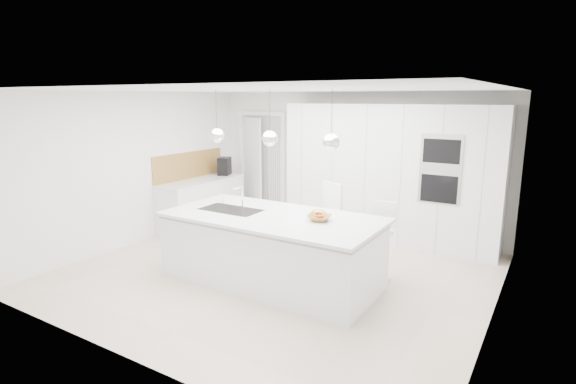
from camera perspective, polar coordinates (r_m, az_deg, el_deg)
The scene contains 27 objects.
floor at distance 6.38m, azimuth -1.43°, elevation -10.19°, with size 5.50×5.50×0.00m, color beige.
wall_back at distance 8.20m, azimuth 8.07°, elevation 3.73°, with size 5.50×5.50×0.00m, color white.
wall_left at distance 7.85m, azimuth -18.62°, elevation 2.86°, with size 5.00×5.00×0.00m, color white.
ceiling at distance 5.91m, azimuth -1.56°, elevation 12.87°, with size 5.50×5.50×0.00m, color white.
tall_cabinets at distance 7.66m, azimuth 12.65°, elevation 2.22°, with size 3.60×0.60×2.30m, color white.
oven_stack at distance 7.09m, azimuth 18.78°, elevation 2.76°, with size 0.62×0.04×1.05m, color #A5A5A8, non-canonical shape.
doorway_frame at distance 9.15m, azimuth -3.31°, elevation 3.25°, with size 1.11×0.08×2.13m, color white, non-canonical shape.
hallway_door at distance 9.26m, azimuth -4.76°, elevation 3.21°, with size 0.82×0.04×2.00m, color white.
radiator at distance 9.00m, azimuth -1.66°, elevation 1.99°, with size 0.32×0.04×1.40m, color white, non-canonical shape.
left_base_cabinets at distance 8.60m, azimuth -10.85°, elevation -1.55°, with size 0.60×1.80×0.86m, color white.
left_worktop at distance 8.51m, azimuth -10.97°, elevation 1.40°, with size 0.62×1.82×0.04m, color white.
oak_backsplash at distance 8.66m, azimuth -12.45°, elevation 3.33°, with size 0.02×1.80×0.50m, color #AB7C3B.
island_base at distance 5.94m, azimuth -2.22°, elevation -7.46°, with size 2.80×1.20×0.86m, color white.
island_worktop at distance 5.85m, azimuth -1.98°, elevation -3.17°, with size 2.84×1.40×0.04m, color white.
island_sink at distance 6.20m, azimuth -7.26°, elevation -2.96°, with size 0.84×0.44×0.18m, color #3F3F42, non-canonical shape.
island_tap at distance 6.27m, azimuth -5.82°, elevation -0.60°, with size 0.02×0.02×0.30m, color white.
pendant_left at distance 6.14m, azimuth -9.00°, elevation 7.09°, with size 0.20×0.20×0.20m, color white.
pendant_mid at distance 5.63m, azimuth -2.34°, elevation 6.80°, with size 0.20×0.20×0.20m, color white.
pendant_right at distance 5.20m, azimuth 5.51°, elevation 6.34°, with size 0.20×0.20×0.20m, color white.
fruit_bowl at distance 5.60m, azimuth 4.00°, elevation -3.29°, with size 0.29×0.29×0.07m, color #AB7C3B.
espresso_machine at distance 8.96m, azimuth -8.07°, elevation 3.27°, with size 0.21×0.32×0.34m, color black.
bar_stool_left at distance 6.39m, azimuth 4.99°, elevation -4.47°, with size 0.40×0.55×1.21m, color white, non-canonical shape.
bar_stool_right at distance 6.12m, azimuth 11.54°, elevation -6.24°, with size 0.34×0.48×1.04m, color white, non-canonical shape.
apple_a at distance 5.63m, azimuth 4.11°, elevation -2.89°, with size 0.07×0.07×0.07m, color #AF1F0B.
apple_b at distance 5.61m, azimuth 3.80°, elevation -2.89°, with size 0.08×0.08×0.08m, color #AF1F0B.
apple_c at distance 5.58m, azimuth 4.20°, elevation -3.01°, with size 0.07×0.07×0.07m, color #AF1F0B.
banana_bunch at distance 5.56m, azimuth 3.90°, elevation -2.65°, with size 0.19×0.19×0.03m, color yellow.
Camera 1 is at (3.22, -4.96, 2.40)m, focal length 28.00 mm.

